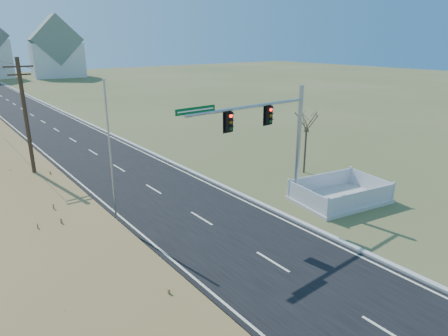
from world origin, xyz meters
TOP-DOWN VIEW (x-y plane):
  - ground at (0.00, 0.00)m, footprint 260.00×260.00m
  - road at (0.00, 50.00)m, footprint 8.00×180.00m
  - curb at (4.15, 50.00)m, footprint 0.30×180.00m
  - utility_pole_near at (-6.50, 15.00)m, footprint 1.80×0.26m
  - condo_ne at (20.00, 104.00)m, footprint 14.12×10.51m
  - traffic_signal_mast at (4.62, 2.58)m, footprint 9.35×0.85m
  - fence_enclosure at (8.75, 0.89)m, footprint 6.34×4.80m
  - open_sign at (7.19, 2.00)m, footprint 0.48×0.13m
  - flagpole at (-4.30, 6.18)m, footprint 0.37×0.37m
  - bare_tree at (11.32, 6.29)m, footprint 1.96×1.96m

SIDE VIEW (x-z plane):
  - ground at x=0.00m, z-range 0.00..0.00m
  - road at x=0.00m, z-range 0.00..0.06m
  - curb at x=4.15m, z-range 0.00..0.18m
  - fence_enclosure at x=8.75m, z-range -0.39..0.93m
  - open_sign at x=7.19m, z-range 0.02..0.61m
  - flagpole at x=-4.30m, z-range -0.82..7.33m
  - bare_tree at x=11.32m, z-range 1.59..6.80m
  - traffic_signal_mast at x=4.62m, z-range 0.83..8.27m
  - utility_pole_near at x=-6.50m, z-range 0.18..9.18m
  - condo_ne at x=20.00m, z-range -1.42..15.10m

